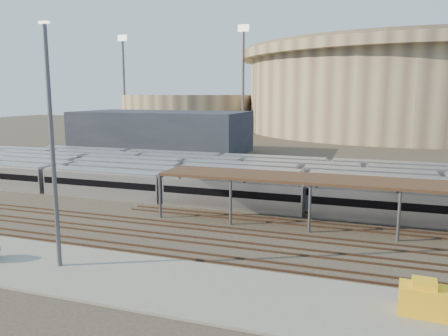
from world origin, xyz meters
name	(u,v)px	position (x,y,z in m)	size (l,w,h in m)	color
ground	(222,227)	(0.00, 0.00, 0.00)	(420.00, 420.00, 0.00)	#383026
apron	(101,273)	(-5.00, -15.00, 0.10)	(50.00, 9.00, 0.20)	gray
subway_trains	(300,182)	(5.36, 18.50, 1.80)	(125.85, 23.90, 3.60)	silver
inspection_shed	(446,189)	(22.00, 4.00, 4.98)	(60.30, 6.00, 5.30)	#505155
empty_tracks	(205,241)	(0.00, -5.00, 0.09)	(170.00, 9.62, 0.18)	#4C3323
stadium	(403,88)	(25.00, 140.00, 16.47)	(124.00, 124.00, 32.50)	tan
secondary_arena	(189,111)	(-60.00, 130.00, 7.00)	(56.00, 56.00, 14.00)	tan
service_building	(161,132)	(-35.00, 55.00, 5.00)	(42.00, 20.00, 10.00)	#1E232D
floodlight_0	(243,76)	(-30.00, 110.00, 20.65)	(4.00, 1.00, 38.40)	#505155
floodlight_1	(124,79)	(-85.00, 120.00, 20.65)	(4.00, 1.00, 38.40)	#505155
floodlight_3	(317,80)	(-10.00, 160.00, 20.65)	(4.00, 1.00, 38.40)	#505155
yard_light_pole	(52,148)	(-9.02, -14.86, 9.98)	(0.80, 0.36, 19.39)	#505155
yellow_equipment	(423,300)	(18.50, -14.01, 1.12)	(2.95, 1.84, 1.84)	gold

